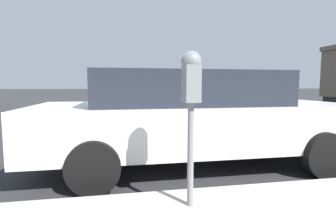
{
  "coord_description": "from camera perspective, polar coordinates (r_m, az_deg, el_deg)",
  "views": [
    {
      "loc": [
        -4.94,
        0.75,
        1.27
      ],
      "look_at": [
        -2.03,
        0.2,
        0.97
      ],
      "focal_mm": 28.0,
      "sensor_mm": 36.0,
      "label": 1
    }
  ],
  "objects": [
    {
      "name": "ground_plane",
      "position": [
        5.15,
        -1.99,
        -8.56
      ],
      "size": [
        220.0,
        220.0,
        0.0
      ],
      "primitive_type": "plane",
      "color": "#2B2B2D"
    },
    {
      "name": "parking_meter",
      "position": [
        2.43,
        5.03,
        4.96
      ],
      "size": [
        0.21,
        0.19,
        1.46
      ],
      "color": "gray",
      "rests_on": "sidewalk"
    },
    {
      "name": "car_white",
      "position": [
        4.25,
        5.59,
        -0.81
      ],
      "size": [
        2.15,
        4.97,
        1.48
      ],
      "rotation": [
        0.0,
        0.0,
        3.14
      ],
      "color": "silver",
      "rests_on": "ground_plane"
    }
  ]
}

